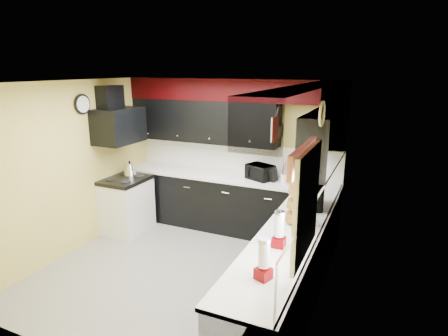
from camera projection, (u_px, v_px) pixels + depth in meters
name	position (u px, v px, depth m)	size (l,w,h in m)	color
ground	(183.00, 270.00, 5.09)	(3.60, 3.60, 0.00)	gray
wall_back	(235.00, 154.00, 6.35)	(3.60, 0.06, 2.50)	#E0C666
wall_right	(324.00, 203.00, 4.05)	(0.06, 3.60, 2.50)	#E0C666
wall_left	(74.00, 168.00, 5.48)	(0.06, 3.60, 2.50)	#E0C666
ceiling	(177.00, 82.00, 4.44)	(3.60, 3.60, 0.06)	white
cab_back	(227.00, 204.00, 6.29)	(3.60, 0.60, 0.90)	black
cab_right	(287.00, 276.00, 4.12)	(0.60, 3.00, 0.90)	black
counter_back	(228.00, 177.00, 6.17)	(3.62, 0.64, 0.04)	white
counter_right	(289.00, 237.00, 3.99)	(0.64, 3.02, 0.04)	white
splash_back	(234.00, 157.00, 6.36)	(3.60, 0.02, 0.50)	white
splash_right	(323.00, 208.00, 4.07)	(0.02, 3.60, 0.50)	white
upper_back	(203.00, 121.00, 6.25)	(2.60, 0.35, 0.70)	black
upper_right	(325.00, 138.00, 4.77)	(0.35, 1.80, 0.70)	black
soffit_back	(231.00, 90.00, 5.91)	(3.60, 0.36, 0.35)	black
soffit_right	(310.00, 104.00, 3.69)	(0.36, 3.24, 0.35)	black
stove	(127.00, 206.00, 6.23)	(0.60, 0.75, 0.86)	white
cooktop	(125.00, 180.00, 6.11)	(0.62, 0.77, 0.06)	black
hood	(119.00, 126.00, 5.90)	(0.50, 0.78, 0.55)	black
hood_duct	(110.00, 98.00, 5.84)	(0.24, 0.40, 0.40)	black
window	(307.00, 203.00, 3.19)	(0.03, 0.86, 0.96)	white
valance	(303.00, 157.00, 3.11)	(0.04, 0.88, 0.20)	red
pan_top	(279.00, 113.00, 5.61)	(0.03, 0.22, 0.40)	black
pan_mid	(276.00, 131.00, 5.56)	(0.03, 0.28, 0.46)	black
pan_low	(281.00, 131.00, 5.80)	(0.03, 0.24, 0.42)	black
cut_board	(274.00, 129.00, 5.44)	(0.03, 0.26, 0.35)	white
baskets	(299.00, 204.00, 4.23)	(0.27, 0.27, 0.50)	brown
clock	(82.00, 104.00, 5.45)	(0.03, 0.30, 0.30)	black
deco_plate	(322.00, 114.00, 3.50)	(0.03, 0.24, 0.24)	white
toaster_oven	(260.00, 172.00, 5.95)	(0.41, 0.34, 0.24)	black
microwave	(310.00, 196.00, 4.78)	(0.49, 0.33, 0.27)	black
utensil_crock	(285.00, 179.00, 5.75)	(0.14, 0.14, 0.15)	white
knife_block	(273.00, 175.00, 5.82)	(0.10, 0.14, 0.21)	black
kettle	(130.00, 169.00, 6.29)	(0.21, 0.21, 0.19)	silver
dispenser_a	(279.00, 231.00, 3.69)	(0.12, 0.12, 0.33)	maroon
dispenser_b	(264.00, 261.00, 3.12)	(0.12, 0.12, 0.33)	#660000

